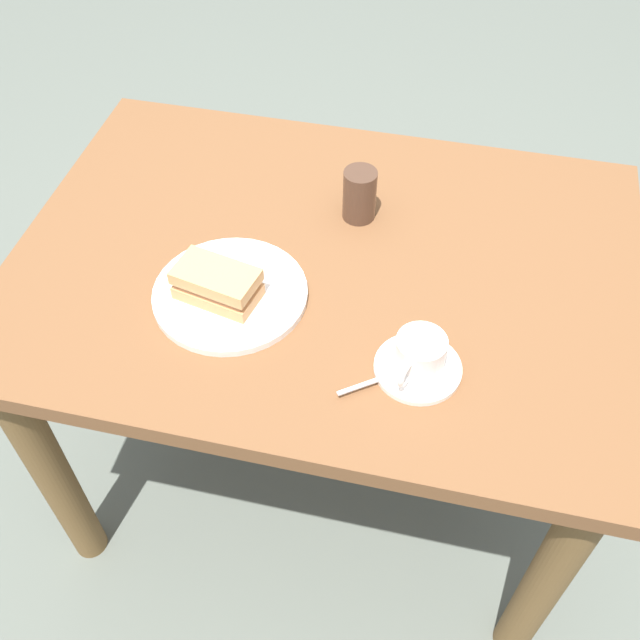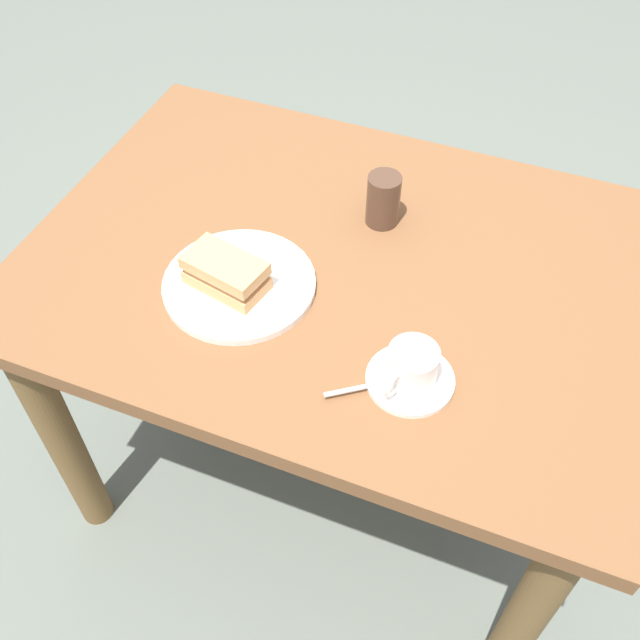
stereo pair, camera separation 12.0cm
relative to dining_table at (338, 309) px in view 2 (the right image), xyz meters
name	(u,v)px [view 2 (the right image)]	position (x,y,z in m)	size (l,w,h in m)	color
ground_plane	(334,464)	(0.00, 0.00, -0.61)	(6.00, 6.00, 0.00)	#5E655B
dining_table	(338,309)	(0.00, 0.00, 0.00)	(1.15, 0.83, 0.74)	brown
sandwich_plate	(239,284)	(-0.14, -0.13, 0.14)	(0.27, 0.27, 0.01)	white
sandwich_front	(226,273)	(-0.16, -0.14, 0.18)	(0.15, 0.11, 0.06)	tan
coffee_saucer	(410,380)	(0.20, -0.21, 0.14)	(0.14, 0.14, 0.01)	white
coffee_cup	(412,365)	(0.20, -0.22, 0.18)	(0.08, 0.11, 0.07)	white
spoon	(365,386)	(0.14, -0.26, 0.14)	(0.09, 0.07, 0.01)	silver
drinking_glass	(383,200)	(0.04, 0.13, 0.18)	(0.06, 0.06, 0.10)	#4D3426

